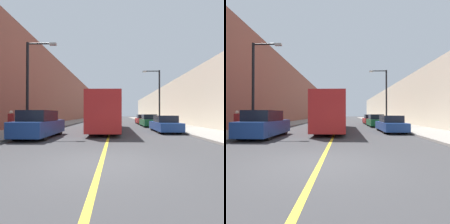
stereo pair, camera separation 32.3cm
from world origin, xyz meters
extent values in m
plane|color=#38383A|center=(0.00, 0.00, 0.00)|extent=(200.00, 200.00, 0.00)
cube|color=gray|center=(-7.77, 30.00, 0.07)|extent=(3.90, 72.00, 0.14)
cube|color=gray|center=(7.77, 30.00, 0.07)|extent=(3.90, 72.00, 0.14)
cube|color=brown|center=(-11.73, 30.00, 5.60)|extent=(4.00, 72.00, 11.19)
cube|color=beige|center=(11.73, 30.00, 3.48)|extent=(4.00, 72.00, 6.97)
cube|color=gold|center=(0.00, 30.00, 0.00)|extent=(0.16, 72.00, 0.01)
cube|color=#AD1E1E|center=(-0.36, 11.27, 1.73)|extent=(2.44, 11.44, 2.92)
cube|color=black|center=(-0.36, 5.58, 2.25)|extent=(2.07, 0.04, 1.31)
cylinder|color=black|center=(-1.31, 7.72, 0.46)|extent=(0.54, 0.91, 0.91)
cylinder|color=black|center=(0.59, 7.72, 0.46)|extent=(0.54, 0.91, 0.91)
cylinder|color=black|center=(-1.31, 14.81, 0.46)|extent=(0.54, 0.91, 0.91)
cylinder|color=black|center=(0.59, 14.81, 0.46)|extent=(0.54, 0.91, 0.91)
cube|color=navy|center=(-4.60, 6.10, 0.66)|extent=(1.95, 4.62, 0.92)
cube|color=black|center=(-4.60, 5.87, 1.47)|extent=(1.71, 2.54, 0.69)
cube|color=black|center=(-4.60, 3.82, 0.82)|extent=(1.66, 0.04, 0.41)
cylinder|color=black|center=(-5.36, 4.67, 0.34)|extent=(0.43, 0.68, 0.68)
cylinder|color=black|center=(-3.84, 4.67, 0.34)|extent=(0.43, 0.68, 0.68)
cylinder|color=black|center=(-5.36, 7.53, 0.34)|extent=(0.43, 0.68, 0.68)
cylinder|color=black|center=(-3.84, 7.53, 0.34)|extent=(0.43, 0.68, 0.68)
cube|color=navy|center=(4.77, 9.83, 0.52)|extent=(1.83, 4.52, 0.68)
cube|color=black|center=(4.77, 9.61, 1.15)|extent=(1.61, 2.03, 0.57)
cube|color=black|center=(4.77, 7.60, 0.64)|extent=(1.55, 0.04, 0.30)
cylinder|color=black|center=(4.05, 8.43, 0.31)|extent=(0.40, 0.62, 0.62)
cylinder|color=black|center=(5.48, 8.43, 0.31)|extent=(0.40, 0.62, 0.62)
cylinder|color=black|center=(4.05, 11.23, 0.31)|extent=(0.40, 0.62, 0.62)
cylinder|color=black|center=(5.48, 11.23, 0.31)|extent=(0.40, 0.62, 0.62)
cube|color=#145128|center=(4.61, 16.27, 0.55)|extent=(1.78, 4.42, 0.72)
cube|color=black|center=(4.61, 16.05, 1.21)|extent=(1.57, 1.99, 0.61)
cube|color=black|center=(4.61, 14.09, 0.67)|extent=(1.51, 0.04, 0.32)
cylinder|color=black|center=(3.92, 14.90, 0.31)|extent=(0.39, 0.62, 0.62)
cylinder|color=black|center=(5.31, 14.90, 0.31)|extent=(0.39, 0.62, 0.62)
cylinder|color=black|center=(3.92, 17.65, 0.31)|extent=(0.39, 0.62, 0.62)
cylinder|color=black|center=(5.31, 17.65, 0.31)|extent=(0.39, 0.62, 0.62)
cube|color=maroon|center=(4.70, 21.78, 0.53)|extent=(1.88, 4.64, 0.70)
cube|color=black|center=(4.70, 21.55, 1.18)|extent=(1.66, 2.09, 0.59)
cube|color=black|center=(4.70, 19.49, 0.66)|extent=(1.60, 0.04, 0.31)
cylinder|color=black|center=(3.97, 20.34, 0.31)|extent=(0.41, 0.62, 0.62)
cylinder|color=black|center=(5.43, 20.34, 0.31)|extent=(0.41, 0.62, 0.62)
cylinder|color=black|center=(3.97, 23.22, 0.31)|extent=(0.41, 0.62, 0.62)
cylinder|color=black|center=(5.43, 23.22, 0.31)|extent=(0.41, 0.62, 0.62)
cylinder|color=black|center=(-6.12, 7.34, 3.54)|extent=(0.20, 0.20, 6.81)
cylinder|color=black|center=(-5.16, 7.34, 6.84)|extent=(1.93, 0.12, 0.12)
cube|color=#999993|center=(-4.20, 7.34, 6.79)|extent=(0.50, 0.24, 0.16)
cylinder|color=black|center=(6.12, 16.97, 3.66)|extent=(0.20, 0.20, 7.05)
cylinder|color=black|center=(5.16, 16.97, 7.09)|extent=(1.93, 0.12, 0.12)
cube|color=#999993|center=(4.20, 16.97, 7.04)|extent=(0.50, 0.24, 0.16)
cylinder|color=#2D2D33|center=(-7.32, 7.15, 0.54)|extent=(0.17, 0.17, 0.81)
cylinder|color=#2D2D33|center=(-7.15, 7.15, 0.54)|extent=(0.17, 0.17, 0.81)
cube|color=maroon|center=(-7.23, 7.15, 1.27)|extent=(0.37, 0.20, 0.64)
sphere|color=beige|center=(-7.23, 7.15, 1.71)|extent=(0.24, 0.24, 0.24)
camera|label=1|loc=(0.46, -5.54, 1.59)|focal=28.00mm
camera|label=2|loc=(0.79, -5.53, 1.59)|focal=28.00mm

